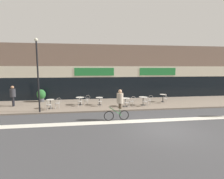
% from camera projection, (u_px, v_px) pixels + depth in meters
% --- Properties ---
extents(ground_plane, '(120.00, 120.00, 0.00)m').
position_uv_depth(ground_plane, '(165.00, 129.00, 10.10)').
color(ground_plane, '#424244').
extents(sidewalk_slab, '(40.00, 5.50, 0.12)m').
position_uv_depth(sidewalk_slab, '(133.00, 103.00, 17.22)').
color(sidewalk_slab, gray).
rests_on(sidewalk_slab, ground).
extents(storefront_facade, '(40.00, 4.06, 6.07)m').
position_uv_depth(storefront_facade, '(123.00, 72.00, 21.49)').
color(storefront_facade, '#7F6656').
rests_on(storefront_facade, ground).
extents(bike_lane_stripe, '(36.00, 0.70, 0.01)m').
position_uv_depth(bike_lane_stripe, '(154.00, 120.00, 11.81)').
color(bike_lane_stripe, silver).
rests_on(bike_lane_stripe, ground).
extents(bistro_table_0, '(0.64, 0.64, 0.77)m').
position_uv_depth(bistro_table_0, '(50.00, 102.00, 14.73)').
color(bistro_table_0, black).
rests_on(bistro_table_0, sidewalk_slab).
extents(bistro_table_1, '(0.78, 0.78, 0.71)m').
position_uv_depth(bistro_table_1, '(80.00, 99.00, 16.21)').
color(bistro_table_1, black).
rests_on(bistro_table_1, sidewalk_slab).
extents(bistro_table_2, '(0.67, 0.67, 0.71)m').
position_uv_depth(bistro_table_2, '(99.00, 100.00, 16.14)').
color(bistro_table_2, black).
rests_on(bistro_table_2, sidewalk_slab).
extents(bistro_table_3, '(0.80, 0.80, 0.74)m').
position_uv_depth(bistro_table_3, '(125.00, 100.00, 15.55)').
color(bistro_table_3, black).
rests_on(bistro_table_3, sidewalk_slab).
extents(bistro_table_4, '(0.80, 0.80, 0.77)m').
position_uv_depth(bistro_table_4, '(143.00, 99.00, 16.07)').
color(bistro_table_4, black).
rests_on(bistro_table_4, sidewalk_slab).
extents(bistro_table_5, '(0.65, 0.65, 0.77)m').
position_uv_depth(bistro_table_5, '(163.00, 97.00, 17.61)').
color(bistro_table_5, black).
rests_on(bistro_table_5, sidewalk_slab).
extents(cafe_chair_0_near, '(0.41, 0.58, 0.90)m').
position_uv_depth(cafe_chair_0_near, '(49.00, 104.00, 14.12)').
color(cafe_chair_0_near, '#B7B2AD').
rests_on(cafe_chair_0_near, sidewalk_slab).
extents(cafe_chair_0_side, '(0.58, 0.42, 0.90)m').
position_uv_depth(cafe_chair_0_side, '(58.00, 102.00, 14.82)').
color(cafe_chair_0_side, '#B7B2AD').
rests_on(cafe_chair_0_side, sidewalk_slab).
extents(cafe_chair_1_near, '(0.40, 0.57, 0.90)m').
position_uv_depth(cafe_chair_1_near, '(80.00, 101.00, 15.59)').
color(cafe_chair_1_near, '#B7B2AD').
rests_on(cafe_chair_1_near, sidewalk_slab).
extents(cafe_chair_1_side, '(0.59, 0.44, 0.90)m').
position_uv_depth(cafe_chair_1_side, '(87.00, 99.00, 16.28)').
color(cafe_chair_1_side, '#B7B2AD').
rests_on(cafe_chair_1_side, sidewalk_slab).
extents(cafe_chair_2_near, '(0.41, 0.58, 0.90)m').
position_uv_depth(cafe_chair_2_near, '(100.00, 101.00, 15.52)').
color(cafe_chair_2_near, '#B7B2AD').
rests_on(cafe_chair_2_near, sidewalk_slab).
extents(cafe_chair_3_near, '(0.40, 0.58, 0.90)m').
position_uv_depth(cafe_chair_3_near, '(127.00, 102.00, 14.93)').
color(cafe_chair_3_near, '#B7B2AD').
rests_on(cafe_chair_3_near, sidewalk_slab).
extents(cafe_chair_3_side, '(0.60, 0.45, 0.90)m').
position_uv_depth(cafe_chair_3_side, '(132.00, 100.00, 15.63)').
color(cafe_chair_3_side, '#B7B2AD').
rests_on(cafe_chair_3_side, sidewalk_slab).
extents(cafe_chair_4_near, '(0.42, 0.58, 0.90)m').
position_uv_depth(cafe_chair_4_near, '(145.00, 101.00, 15.46)').
color(cafe_chair_4_near, '#B7B2AD').
rests_on(cafe_chair_4_near, sidewalk_slab).
extents(cafe_chair_4_side, '(0.60, 0.45, 0.90)m').
position_uv_depth(cafe_chair_4_side, '(150.00, 99.00, 16.15)').
color(cafe_chair_4_side, '#B7B2AD').
rests_on(cafe_chair_4_side, sidewalk_slab).
extents(cafe_chair_5_near, '(0.45, 0.60, 0.90)m').
position_uv_depth(cafe_chair_5_near, '(166.00, 98.00, 17.00)').
color(cafe_chair_5_near, '#B7B2AD').
rests_on(cafe_chair_5_near, sidewalk_slab).
extents(planter_pot, '(0.86, 0.86, 1.25)m').
position_uv_depth(planter_pot, '(41.00, 95.00, 17.73)').
color(planter_pot, '#4C4C51').
rests_on(planter_pot, sidewalk_slab).
extents(lamp_post, '(0.26, 0.26, 5.63)m').
position_uv_depth(lamp_post, '(38.00, 70.00, 13.24)').
color(lamp_post, black).
rests_on(lamp_post, sidewalk_slab).
extents(cyclist_0, '(1.73, 0.51, 2.11)m').
position_uv_depth(cyclist_0, '(119.00, 103.00, 11.69)').
color(cyclist_0, black).
rests_on(cyclist_0, ground).
extents(pedestrian_near_end, '(0.55, 0.55, 1.84)m').
position_uv_depth(pedestrian_near_end, '(13.00, 94.00, 15.57)').
color(pedestrian_near_end, black).
rests_on(pedestrian_near_end, sidewalk_slab).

